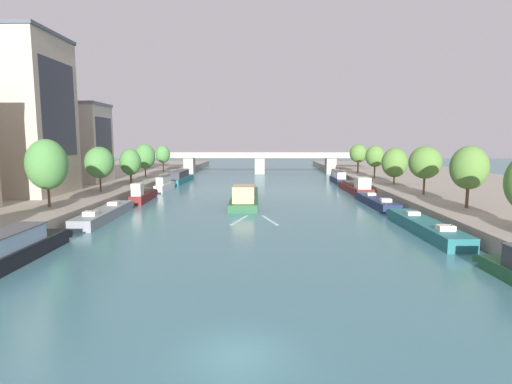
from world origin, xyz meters
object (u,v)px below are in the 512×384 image
object	(u,v)px
moored_boat_right_second	(424,226)
tree_left_past_mid	(145,156)
tree_right_past_mid	(425,163)
moored_boat_left_midway	(4,252)
moored_boat_right_end	(338,178)
moored_boat_left_end	(105,214)
tree_right_third	(375,156)
tree_left_nearest	(99,163)
tree_left_far	(130,162)
bridge_far	(260,160)
moored_boat_left_gap_after	(143,195)
moored_boat_right_midway	(376,202)
moored_boat_left_downstream	(180,177)
tree_left_second	(47,164)
moored_boat_left_far	(164,184)
tree_right_by_lamp	(395,163)
barge_midriver	(245,196)
tree_right_second	(358,153)
moored_boat_right_gap_after	(355,187)
tree_left_distant	(163,154)
tree_right_distant	(469,168)

from	to	relation	value
moored_boat_right_second	tree_left_past_mid	distance (m)	62.17
tree_right_past_mid	moored_boat_left_midway	bearing A→B (deg)	-145.67
moored_boat_right_second	tree_right_past_mid	distance (m)	19.62
tree_left_past_mid	moored_boat_right_end	bearing A→B (deg)	6.48
moored_boat_left_end	tree_right_third	xyz separation A→B (m)	(42.72, 36.51, 5.61)
moored_boat_left_end	tree_left_nearest	world-z (taller)	tree_left_nearest
tree_left_far	bridge_far	world-z (taller)	tree_left_far
moored_boat_left_gap_after	tree_left_nearest	world-z (taller)	tree_left_nearest
moored_boat_right_midway	tree_right_past_mid	bearing A→B (deg)	0.60
tree_left_far	tree_left_past_mid	world-z (taller)	tree_left_past_mid
tree_left_nearest	moored_boat_left_gap_after	bearing A→B (deg)	11.45
moored_boat_left_downstream	tree_left_second	xyz separation A→B (m)	(-6.20, -44.55, 5.61)
tree_left_second	moored_boat_left_far	bearing A→B (deg)	77.66
tree_right_by_lamp	moored_boat_left_downstream	bearing A→B (deg)	157.05
moored_boat_right_second	moored_boat_left_midway	bearing A→B (deg)	-161.83
moored_boat_left_downstream	tree_right_third	distance (m)	43.41
moored_boat_right_midway	bridge_far	distance (m)	59.22
moored_boat_left_end	moored_boat_left_far	distance (m)	28.16
tree_left_second	tree_left_far	distance (m)	28.00
moored_boat_left_midway	bridge_far	size ratio (longest dim) A/B	0.24
moored_boat_left_gap_after	tree_left_second	distance (m)	18.18
moored_boat_right_second	tree_left_nearest	distance (m)	46.99
moored_boat_right_second	moored_boat_right_midway	size ratio (longest dim) A/B	1.15
barge_midriver	tree_right_by_lamp	size ratio (longest dim) A/B	3.42
tree_left_second	moored_boat_left_downstream	bearing A→B (deg)	82.07
tree_right_second	bridge_far	size ratio (longest dim) A/B	0.11
moored_boat_left_midway	bridge_far	bearing A→B (deg)	77.77
moored_boat_left_midway	moored_boat_left_gap_after	distance (m)	33.42
moored_boat_right_gap_after	tree_left_past_mid	distance (m)	44.69
moored_boat_left_downstream	tree_right_past_mid	distance (m)	53.94
moored_boat_right_midway	bridge_far	xyz separation A→B (m)	(-17.75, 56.40, 3.32)
moored_boat_left_downstream	tree_right_by_lamp	size ratio (longest dim) A/B	2.52
moored_boat_left_far	bridge_far	distance (m)	42.95
moored_boat_left_downstream	tree_left_distant	distance (m)	12.63
moored_boat_left_midway	tree_right_second	xyz separation A→B (m)	(42.60, 68.40, 5.31)
barge_midriver	moored_boat_right_gap_after	distance (m)	23.75
tree_left_far	moored_boat_left_gap_after	bearing A→B (deg)	-63.89
tree_left_far	tree_right_distant	distance (m)	56.11
moored_boat_left_end	tree_left_second	xyz separation A→B (m)	(-6.07, -1.34, 6.11)
moored_boat_right_gap_after	tree_right_past_mid	bearing A→B (deg)	-67.51
tree_right_second	bridge_far	bearing A→B (deg)	144.00
moored_boat_left_far	moored_boat_left_downstream	bearing A→B (deg)	90.95
tree_left_past_mid	tree_right_by_lamp	xyz separation A→B (m)	(49.34, -13.35, -0.58)
barge_midriver	tree_left_distant	world-z (taller)	tree_left_distant
tree_left_second	tree_right_second	distance (m)	70.28
moored_boat_left_midway	tree_right_by_lamp	size ratio (longest dim) A/B	2.38
moored_boat_left_end	moored_boat_left_downstream	bearing A→B (deg)	89.82
tree_right_second	tree_left_nearest	bearing A→B (deg)	-143.05
moored_boat_left_gap_after	moored_boat_right_second	bearing A→B (deg)	-30.88
moored_boat_right_second	moored_boat_right_midway	world-z (taller)	moored_boat_right_second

